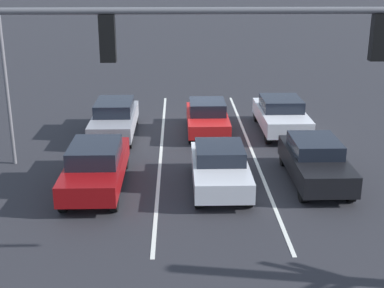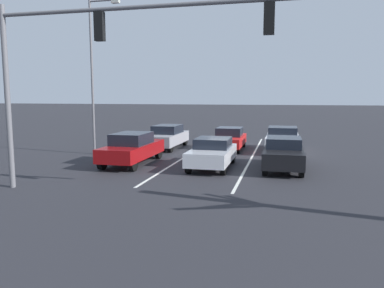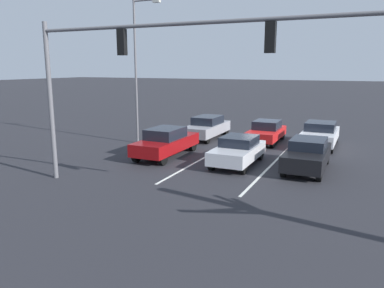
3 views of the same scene
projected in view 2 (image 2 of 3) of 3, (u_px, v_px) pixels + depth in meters
The scene contains 11 objects.
ground_plane at pixel (228, 149), 24.29m from camera, with size 240.00×240.00×0.00m, color #28282D.
lane_stripe_left_divider at pixel (253, 156), 21.37m from camera, with size 0.12×17.17×0.01m, color silver.
lane_stripe_center_divider at pixel (191, 154), 22.24m from camera, with size 0.12×17.17×0.01m, color silver.
car_black_leftlane_front at pixel (284, 153), 17.42m from camera, with size 1.77×4.32×1.49m.
car_silver_midlane_front at pixel (212, 153), 17.82m from camera, with size 1.81×4.12×1.41m.
car_maroon_rightlane_front at pixel (132, 148), 18.83m from camera, with size 1.80×4.77×1.57m.
car_red_midlane_second at pixel (229, 138), 23.77m from camera, with size 1.76×4.08×1.42m.
car_gray_rightlane_second at pixel (167, 136), 24.48m from camera, with size 1.77×4.62×1.51m.
car_white_leftlane_second at pixel (282, 139), 23.04m from camera, with size 1.93×4.51×1.52m.
traffic_signal_gantry at pixel (106, 48), 12.50m from camera, with size 12.80×0.37×6.63m.
street_lamp_right_shoulder at pixel (95, 67), 21.39m from camera, with size 1.87×0.24×8.82m.
Camera 2 is at (-3.52, 23.91, 3.42)m, focal length 35.00 mm.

